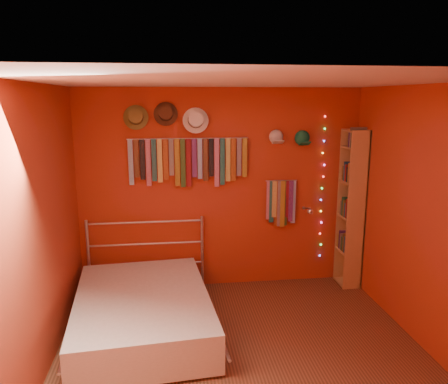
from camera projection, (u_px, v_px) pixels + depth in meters
name	position (u px, v px, depth m)	size (l,w,h in m)	color
ground	(245.00, 361.00, 4.01)	(3.50, 3.50, 0.00)	#502E1B
back_wall	(221.00, 190.00, 5.45)	(3.50, 0.02, 2.50)	#9A3E18
right_wall	(435.00, 224.00, 3.97)	(0.02, 3.50, 2.50)	#9A3E18
left_wall	(33.00, 239.00, 3.53)	(0.02, 3.50, 2.50)	#9A3E18
ceiling	(248.00, 81.00, 3.49)	(3.50, 3.50, 0.02)	white
tie_rack	(189.00, 159.00, 5.25)	(1.45, 0.03, 0.60)	silver
small_tie_rack	(281.00, 201.00, 5.51)	(0.40, 0.03, 0.60)	silver
fedora_olive	(136.00, 117.00, 5.04)	(0.29, 0.16, 0.29)	olive
fedora_brown	(166.00, 113.00, 5.07)	(0.28, 0.15, 0.28)	#4A2B1A
fedora_white	(196.00, 120.00, 5.13)	(0.31, 0.17, 0.30)	white
cap_white	(276.00, 137.00, 5.34)	(0.18, 0.22, 0.18)	silver
cap_green	(302.00, 138.00, 5.39)	(0.18, 0.23, 0.18)	#1A754C
fairy_lights	(322.00, 188.00, 5.57)	(0.06, 0.02, 1.84)	#FF3333
reading_lamp	(309.00, 211.00, 5.40)	(0.07, 0.31, 0.09)	silver
bookshelf	(354.00, 208.00, 5.49)	(0.25, 0.34, 2.00)	#AD874E
bed	(143.00, 311.00, 4.49)	(1.57, 2.00, 0.94)	silver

